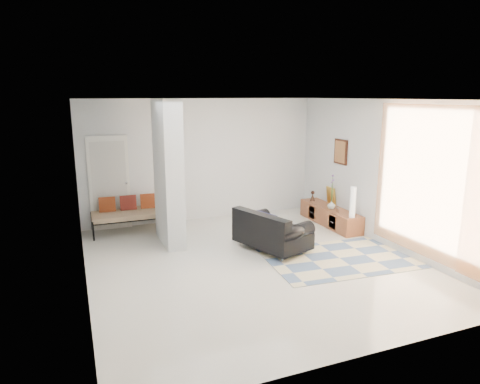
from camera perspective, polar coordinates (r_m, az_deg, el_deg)
name	(u,v)px	position (r m, az deg, el deg)	size (l,w,h in m)	color
floor	(253,262)	(7.61, 1.71, -9.36)	(6.00, 6.00, 0.00)	silver
ceiling	(254,99)	(7.05, 1.86, 12.23)	(6.00, 6.00, 0.00)	white
wall_back	(202,160)	(9.98, -5.09, 4.28)	(6.00, 6.00, 0.00)	silver
wall_front	(367,238)	(4.70, 16.55, -5.96)	(6.00, 6.00, 0.00)	silver
wall_left	(80,199)	(6.63, -20.60, -0.83)	(6.00, 6.00, 0.00)	silver
wall_right	(385,174)	(8.65, 18.76, 2.33)	(6.00, 6.00, 0.00)	silver
partition_column	(168,173)	(8.37, -9.56, 2.51)	(0.35, 1.20, 2.80)	silver
hallway_door	(109,183)	(9.63, -17.03, 1.16)	(0.85, 0.06, 2.04)	white
curtain	(428,182)	(7.76, 23.78, 1.17)	(2.55, 2.55, 0.00)	orange
wall_art	(341,152)	(9.72, 13.29, 5.24)	(0.04, 0.45, 0.55)	#3D1C10
media_console	(330,216)	(9.89, 11.90, -3.12)	(0.45, 1.90, 0.80)	brown
loveseat	(270,232)	(8.08, 4.03, -5.30)	(1.24, 1.60, 0.76)	silver
daybed	(136,212)	(9.49, -13.71, -2.59)	(1.90, 0.83, 0.77)	black
area_rug	(339,258)	(7.97, 13.11, -8.60)	(2.58, 1.72, 0.01)	beige
cylinder_lamp	(353,202)	(9.10, 14.80, -1.32)	(0.12, 0.12, 0.64)	beige
bronze_figurine	(313,196)	(10.35, 9.66, -0.51)	(0.12, 0.12, 0.24)	black
vase	(331,205)	(9.70, 12.09, -1.68)	(0.17, 0.17, 0.18)	silver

